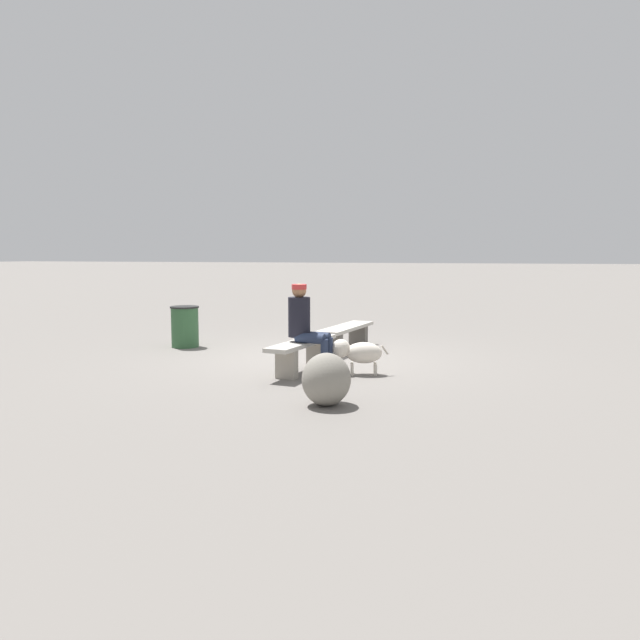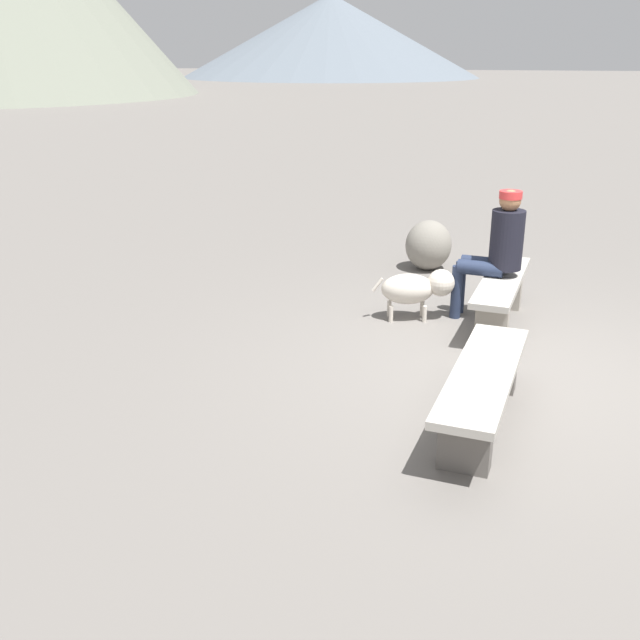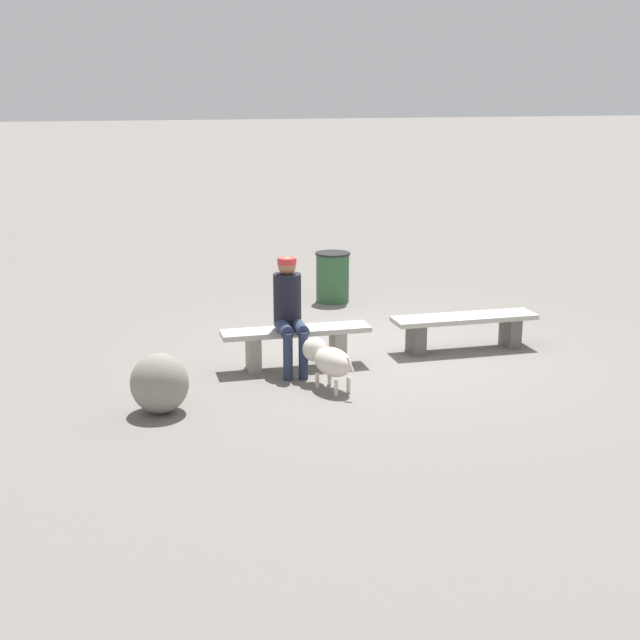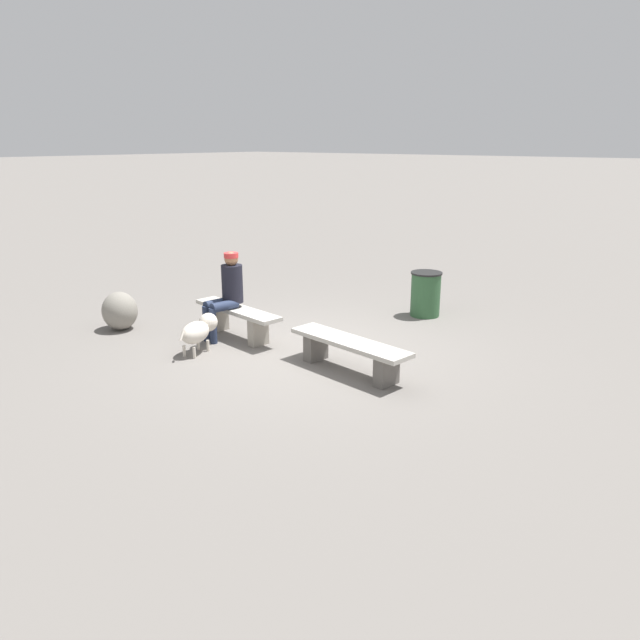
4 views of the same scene
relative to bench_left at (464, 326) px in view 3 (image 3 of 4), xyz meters
The scene contains 7 objects.
ground 1.10m from the bench_left, 16.64° to the right, with size 210.00×210.00×0.06m, color slate.
bench_left is the anchor object (origin of this frame).
bench_right 2.24m from the bench_left, ahead, with size 1.81×0.58×0.48m.
seated_person 2.40m from the bench_left, ahead, with size 0.39×0.67×1.34m.
dog 2.29m from the bench_left, 18.85° to the left, with size 0.45×0.82×0.53m.
trash_bin 3.09m from the bench_left, 79.25° to the right, with size 0.54×0.54×0.78m.
boulder 4.12m from the bench_left, 11.47° to the left, with size 0.57×0.60×0.62m, color gray.
Camera 3 is at (4.48, 9.34, 3.14)m, focal length 47.74 mm.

